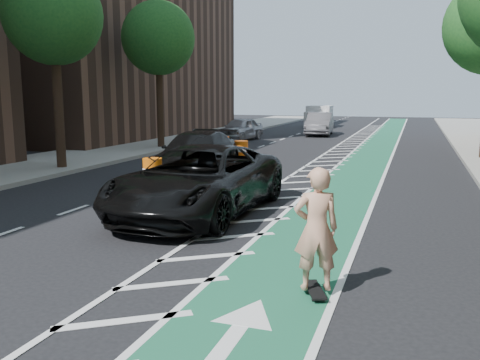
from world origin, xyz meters
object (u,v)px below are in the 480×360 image
at_px(skateboarder, 316,229).
at_px(barrel_a, 153,176).
at_px(suv_near, 199,180).
at_px(suv_far, 197,154).

xyz_separation_m(skateboarder, barrel_a, (-6.23, 6.48, -0.53)).
relative_size(skateboarder, barrel_a, 1.80).
bearing_deg(barrel_a, skateboarder, -46.14).
distance_m(skateboarder, suv_near, 5.61).
bearing_deg(suv_near, skateboarder, -46.89).
xyz_separation_m(suv_far, barrel_a, (-0.13, -3.03, -0.31)).
xyz_separation_m(skateboarder, suv_near, (-3.70, 4.22, -0.17)).
xyz_separation_m(skateboarder, suv_far, (-6.10, 9.51, -0.22)).
bearing_deg(skateboarder, suv_near, -71.31).
bearing_deg(suv_near, suv_far, 116.25).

